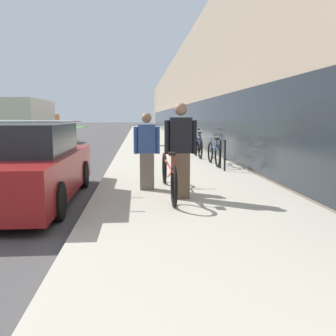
# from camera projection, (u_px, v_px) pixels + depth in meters

# --- Properties ---
(sidewalk_slab) EXTENTS (3.82, 70.00, 0.12)m
(sidewalk_slab) POSITION_uv_depth(u_px,v_px,m) (153.00, 139.00, 25.62)
(sidewalk_slab) COLOR #B2AA99
(sidewalk_slab) RESTS_ON ground
(storefront_facade) EXTENTS (10.01, 70.00, 6.40)m
(storefront_facade) POSITION_uv_depth(u_px,v_px,m) (226.00, 99.00, 33.65)
(storefront_facade) COLOR gray
(storefront_facade) RESTS_ON ground
(tandem_bicycle) EXTENTS (0.52, 2.86, 0.86)m
(tandem_bicycle) POSITION_uv_depth(u_px,v_px,m) (169.00, 174.00, 7.05)
(tandem_bicycle) COLOR black
(tandem_bicycle) RESTS_ON sidewalk_slab
(person_rider) EXTENTS (0.58, 0.23, 1.70)m
(person_rider) POSITION_uv_depth(u_px,v_px,m) (181.00, 151.00, 6.63)
(person_rider) COLOR brown
(person_rider) RESTS_ON sidewalk_slab
(person_bystander) EXTENTS (0.52, 0.20, 1.53)m
(person_bystander) POSITION_uv_depth(u_px,v_px,m) (147.00, 151.00, 7.44)
(person_bystander) COLOR #756B5B
(person_bystander) RESTS_ON sidewalk_slab
(bike_rack_hoop) EXTENTS (0.05, 0.60, 0.84)m
(bike_rack_hoop) POSITION_uv_depth(u_px,v_px,m) (223.00, 151.00, 10.32)
(bike_rack_hoop) COLOR black
(bike_rack_hoop) RESTS_ON sidewalk_slab
(cruiser_bike_nearest) EXTENTS (0.52, 1.78, 0.85)m
(cruiser_bike_nearest) POSITION_uv_depth(u_px,v_px,m) (214.00, 153.00, 11.41)
(cruiser_bike_nearest) COLOR black
(cruiser_bike_nearest) RESTS_ON sidewalk_slab
(cruiser_bike_middle) EXTENTS (0.52, 1.83, 0.94)m
(cruiser_bike_middle) POSITION_uv_depth(u_px,v_px,m) (198.00, 146.00, 13.58)
(cruiser_bike_middle) COLOR black
(cruiser_bike_middle) RESTS_ON sidewalk_slab
(cruiser_bike_farthest) EXTENTS (0.52, 1.90, 0.98)m
(cruiser_bike_farthest) POSITION_uv_depth(u_px,v_px,m) (197.00, 141.00, 16.10)
(cruiser_bike_farthest) COLOR black
(cruiser_bike_farthest) RESTS_ON sidewalk_slab
(parked_sedan_curbside) EXTENTS (1.93, 4.53, 1.51)m
(parked_sedan_curbside) POSITION_uv_depth(u_px,v_px,m) (25.00, 167.00, 6.87)
(parked_sedan_curbside) COLOR maroon
(parked_sedan_curbside) RESTS_ON ground
(moving_truck) EXTENTS (2.54, 7.57, 2.59)m
(moving_truck) POSITION_uv_depth(u_px,v_px,m) (27.00, 121.00, 22.74)
(moving_truck) COLOR orange
(moving_truck) RESTS_ON ground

